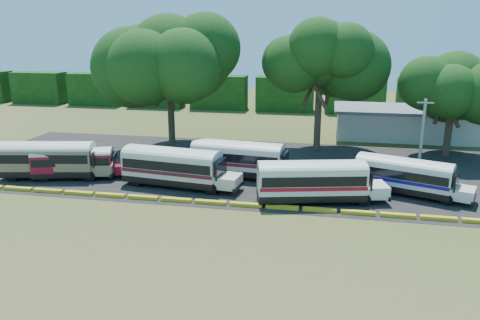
% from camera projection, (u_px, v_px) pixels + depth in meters
% --- Properties ---
extents(ground, '(160.00, 160.00, 0.00)m').
position_uv_depth(ground, '(226.00, 210.00, 37.89)').
color(ground, '#344A18').
rests_on(ground, ground).
extents(asphalt_strip, '(64.00, 24.00, 0.02)m').
position_uv_depth(asphalt_strip, '(260.00, 168.00, 49.04)').
color(asphalt_strip, black).
rests_on(asphalt_strip, ground).
extents(curb, '(53.70, 0.45, 0.30)m').
position_uv_depth(curb, '(228.00, 203.00, 38.80)').
color(curb, gold).
rests_on(curb, ground).
extents(terminal_building, '(19.00, 9.00, 4.00)m').
position_uv_depth(terminal_building, '(406.00, 123.00, 62.39)').
color(terminal_building, beige).
rests_on(terminal_building, ground).
extents(treeline_backdrop, '(130.00, 4.00, 6.00)m').
position_uv_depth(treeline_backdrop, '(285.00, 94.00, 82.43)').
color(treeline_backdrop, black).
rests_on(treeline_backdrop, ground).
extents(bus_beige, '(11.35, 4.69, 3.63)m').
position_uv_depth(bus_beige, '(50.00, 157.00, 45.37)').
color(bus_beige, black).
rests_on(bus_beige, ground).
extents(bus_red, '(9.46, 4.89, 3.03)m').
position_uv_depth(bus_red, '(76.00, 161.00, 45.42)').
color(bus_red, black).
rests_on(bus_red, ground).
extents(bus_cream_west, '(11.35, 4.09, 3.65)m').
position_uv_depth(bus_cream_west, '(174.00, 165.00, 42.95)').
color(bus_cream_west, black).
rests_on(bus_cream_west, ground).
extents(bus_cream_east, '(11.16, 3.84, 3.59)m').
position_uv_depth(bus_cream_east, '(240.00, 157.00, 45.66)').
color(bus_cream_east, black).
rests_on(bus_cream_east, ground).
extents(bus_white_red, '(11.26, 5.15, 3.60)m').
position_uv_depth(bus_white_red, '(314.00, 179.00, 39.01)').
color(bus_white_red, black).
rests_on(bus_white_red, ground).
extents(bus_white_blue, '(10.13, 5.73, 3.26)m').
position_uv_depth(bus_white_blue, '(406.00, 174.00, 40.98)').
color(bus_white_blue, black).
rests_on(bus_white_blue, ground).
extents(tree_west, '(12.85, 12.85, 15.88)m').
position_uv_depth(tree_west, '(169.00, 55.00, 54.39)').
color(tree_west, '#3E2A1F').
rests_on(tree_west, ground).
extents(tree_center, '(10.48, 10.48, 15.29)m').
position_uv_depth(tree_center, '(321.00, 54.00, 53.40)').
color(tree_center, '#3E2A1F').
rests_on(tree_center, ground).
extents(tree_east, '(9.61, 9.61, 11.84)m').
position_uv_depth(tree_east, '(454.00, 84.00, 51.49)').
color(tree_east, '#3E2A1F').
rests_on(tree_east, ground).
extents(utility_pole, '(1.60, 0.30, 7.40)m').
position_uv_depth(utility_pole, '(422.00, 134.00, 47.34)').
color(utility_pole, gray).
rests_on(utility_pole, ground).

